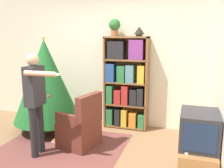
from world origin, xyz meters
TOP-DOWN VIEW (x-y plane):
  - ground_plane at (0.00, 0.00)m, footprint 14.00×14.00m
  - wall_back at (0.00, 1.88)m, footprint 8.00×0.10m
  - area_rug at (-0.38, 0.35)m, footprint 2.00×1.90m
  - bookshelf at (0.39, 1.65)m, footprint 0.85×0.30m
  - tv_stand at (1.73, 0.13)m, footprint 0.45×0.79m
  - television at (1.73, 0.12)m, footprint 0.46×0.58m
  - game_remote at (1.59, -0.11)m, footprint 0.04×0.12m
  - christmas_tree at (-1.01, 1.04)m, footprint 1.25×1.25m
  - armchair at (-0.10, 0.58)m, footprint 0.69×0.68m
  - standing_person at (-0.61, 0.12)m, footprint 0.63×0.47m
  - potted_plant at (0.16, 1.66)m, footprint 0.22×0.22m
  - table_lamp at (0.64, 1.66)m, footprint 0.20×0.20m
  - book_pile_near_tree at (-0.54, 0.60)m, footprint 0.22×0.14m

SIDE VIEW (x-z plane):
  - ground_plane at x=0.00m, z-range 0.00..0.00m
  - area_rug at x=-0.38m, z-range 0.00..0.01m
  - book_pile_near_tree at x=-0.54m, z-range 0.00..0.06m
  - tv_stand at x=1.73m, z-range 0.00..0.47m
  - armchair at x=-0.10m, z-range -0.14..0.78m
  - game_remote at x=1.59m, z-range 0.47..0.50m
  - television at x=1.73m, z-range 0.47..0.91m
  - bookshelf at x=0.39m, z-range 0.00..1.80m
  - standing_person at x=-0.61m, z-range 0.14..1.72m
  - christmas_tree at x=-1.01m, z-range 0.07..1.90m
  - wall_back at x=0.00m, z-range 0.00..2.60m
  - table_lamp at x=0.64m, z-range 1.82..2.00m
  - potted_plant at x=0.16m, z-range 1.83..2.16m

